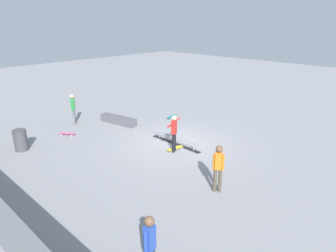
{
  "coord_description": "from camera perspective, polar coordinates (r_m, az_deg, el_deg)",
  "views": [
    {
      "loc": [
        -8.63,
        9.6,
        5.43
      ],
      "look_at": [
        -0.02,
        0.59,
        1.0
      ],
      "focal_mm": 32.34,
      "sensor_mm": 36.0,
      "label": 1
    }
  ],
  "objects": [
    {
      "name": "bystander_blue_shirt",
      "position": [
        6.86,
        -3.44,
        -21.49
      ],
      "size": [
        0.22,
        0.37,
        1.63
      ],
      "rotation": [
        0.0,
        0.0,
        1.73
      ],
      "color": "#2D3351",
      "rests_on": "ground_plane"
    },
    {
      "name": "loose_skateboard_teal",
      "position": [
        17.57,
        0.7,
        1.81
      ],
      "size": [
        0.38,
        0.82,
        0.09
      ],
      "rotation": [
        0.0,
        0.0,
        1.79
      ],
      "color": "teal",
      "rests_on": "ground_plane"
    },
    {
      "name": "bystander_green_shirt",
      "position": [
        16.94,
        -17.46,
        3.32
      ],
      "size": [
        0.34,
        0.29,
        1.68
      ],
      "rotation": [
        0.0,
        0.0,
        2.47
      ],
      "color": "slate",
      "rests_on": "ground_plane"
    },
    {
      "name": "trash_bin",
      "position": [
        14.58,
        -26.04,
        -2.41
      ],
      "size": [
        0.55,
        0.55,
        0.94
      ],
      "primitive_type": "cylinder",
      "color": "#47474C",
      "rests_on": "ground_plane"
    },
    {
      "name": "grind_rail",
      "position": [
        13.87,
        1.43,
        -2.79
      ],
      "size": [
        2.88,
        0.31,
        0.36
      ],
      "rotation": [
        0.0,
        0.0,
        -0.02
      ],
      "color": "black",
      "rests_on": "ground_plane"
    },
    {
      "name": "loose_skateboard_pink",
      "position": [
        15.75,
        -18.46,
        -1.36
      ],
      "size": [
        0.78,
        0.61,
        0.09
      ],
      "rotation": [
        0.0,
        0.0,
        0.59
      ],
      "color": "#E05993",
      "rests_on": "ground_plane"
    },
    {
      "name": "skateboard_main",
      "position": [
        13.28,
        1.35,
        -4.21
      ],
      "size": [
        0.34,
        0.82,
        0.09
      ],
      "rotation": [
        0.0,
        0.0,
        1.43
      ],
      "color": "yellow",
      "rests_on": "ground_plane"
    },
    {
      "name": "bystander_orange_shirt",
      "position": [
        9.98,
        9.44,
        -7.47
      ],
      "size": [
        0.36,
        0.27,
        1.65
      ],
      "rotation": [
        0.0,
        0.0,
        0.53
      ],
      "color": "brown",
      "rests_on": "ground_plane"
    },
    {
      "name": "ground_plane",
      "position": [
        14.0,
        1.64,
        -3.26
      ],
      "size": [
        60.0,
        60.0,
        0.0
      ],
      "primitive_type": "plane",
      "color": "gray"
    },
    {
      "name": "skater_main",
      "position": [
        12.79,
        1.14,
        -0.94
      ],
      "size": [
        0.54,
        1.25,
        1.63
      ],
      "rotation": [
        0.0,
        0.0,
        5.08
      ],
      "color": "black",
      "rests_on": "ground_plane"
    },
    {
      "name": "skate_ledge",
      "position": [
        16.76,
        -9.31,
        1.11
      ],
      "size": [
        2.32,
        0.87,
        0.4
      ],
      "primitive_type": "cube",
      "rotation": [
        0.0,
        0.0,
        0.18
      ],
      "color": "#595960",
      "rests_on": "ground_plane"
    }
  ]
}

